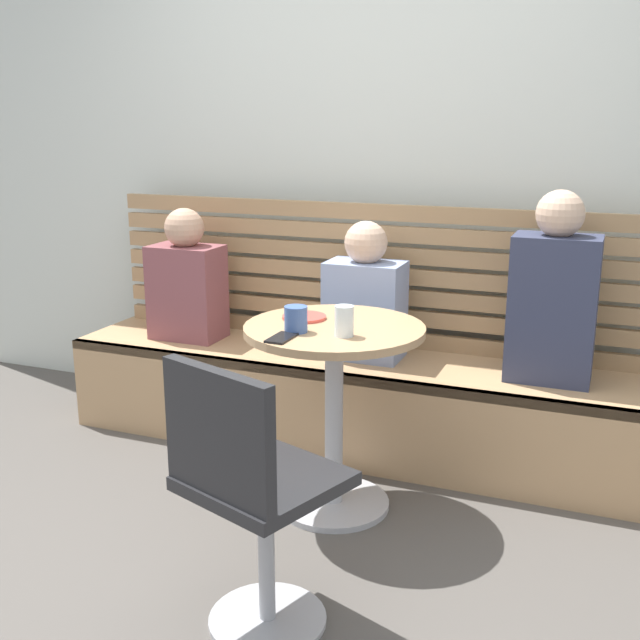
{
  "coord_description": "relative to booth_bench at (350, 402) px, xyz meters",
  "views": [
    {
      "loc": [
        1.1,
        -1.93,
        1.48
      ],
      "look_at": [
        0.07,
        0.66,
        0.75
      ],
      "focal_mm": 42.83,
      "sensor_mm": 36.0,
      "label": 1
    }
  ],
  "objects": [
    {
      "name": "booth_bench",
      "position": [
        0.0,
        0.0,
        0.0
      ],
      "size": [
        2.7,
        0.52,
        0.44
      ],
      "color": "tan",
      "rests_on": "ground"
    },
    {
      "name": "booth_backrest",
      "position": [
        0.0,
        0.24,
        0.56
      ],
      "size": [
        2.65,
        0.04,
        0.67
      ],
      "color": "#A68157",
      "rests_on": "booth_bench"
    },
    {
      "name": "back_wall",
      "position": [
        0.0,
        0.44,
        1.23
      ],
      "size": [
        5.2,
        0.1,
        2.9
      ],
      "primitive_type": "cube",
      "color": "silver",
      "rests_on": "ground"
    },
    {
      "name": "cup_water_clear",
      "position": [
        0.21,
        -0.68,
        0.57
      ],
      "size": [
        0.07,
        0.07,
        0.11
      ],
      "primitive_type": "cylinder",
      "color": "white",
      "rests_on": "cafe_table"
    },
    {
      "name": "person_child_middle",
      "position": [
        -0.85,
        0.0,
        0.5
      ],
      "size": [
        0.34,
        0.22,
        0.64
      ],
      "color": "brown",
      "rests_on": "booth_bench"
    },
    {
      "name": "person_child_left",
      "position": [
        0.06,
        0.02,
        0.49
      ],
      "size": [
        0.34,
        0.22,
        0.62
      ],
      "color": "#8C9EC6",
      "rests_on": "booth_bench"
    },
    {
      "name": "ground",
      "position": [
        0.0,
        -1.2,
        -0.22
      ],
      "size": [
        8.0,
        8.0,
        0.0
      ],
      "primitive_type": "plane",
      "color": "#514C47"
    },
    {
      "name": "cafe_table",
      "position": [
        0.13,
        -0.56,
        0.3
      ],
      "size": [
        0.68,
        0.68,
        0.74
      ],
      "color": "#ADADB2",
      "rests_on": "ground"
    },
    {
      "name": "plate_small",
      "position": [
        -0.01,
        -0.51,
        0.52
      ],
      "size": [
        0.17,
        0.17,
        0.01
      ],
      "primitive_type": "cylinder",
      "color": "#DB4C42",
      "rests_on": "cafe_table"
    },
    {
      "name": "cup_mug_blue",
      "position": [
        0.03,
        -0.69,
        0.57
      ],
      "size": [
        0.08,
        0.08,
        0.09
      ],
      "primitive_type": "cylinder",
      "color": "#3D5B9E",
      "rests_on": "cafe_table"
    },
    {
      "name": "white_chair",
      "position": [
        0.18,
        -1.37,
        0.24
      ],
      "size": [
        0.51,
        0.51,
        0.85
      ],
      "color": "#ADADB2",
      "rests_on": "ground"
    },
    {
      "name": "person_adult",
      "position": [
        0.86,
        0.01,
        0.57
      ],
      "size": [
        0.34,
        0.22,
        0.78
      ],
      "color": "#333851",
      "rests_on": "booth_bench"
    },
    {
      "name": "phone_on_table",
      "position": [
        0.02,
        -0.8,
        0.52
      ],
      "size": [
        0.07,
        0.14,
        0.01
      ],
      "primitive_type": "cube",
      "rotation": [
        0.0,
        0.0,
        3.12
      ],
      "color": "black",
      "rests_on": "cafe_table"
    }
  ]
}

